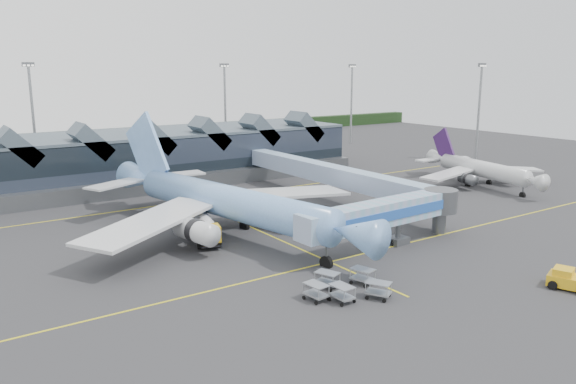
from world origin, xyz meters
TOP-DOWN VIEW (x-y plane):
  - ground at (0.00, 0.00)m, footprint 260.00×260.00m
  - taxi_stripes at (0.00, 10.00)m, footprint 120.00×60.00m
  - tree_line_far at (0.00, 110.00)m, footprint 260.00×4.00m
  - terminal at (-5.07, 47.35)m, footprint 90.00×22.25m
  - light_masts at (21.00, 62.80)m, footprint 132.40×42.56m
  - main_airliner at (-4.69, 8.31)m, footprint 40.91×47.69m
  - regional_jet at (49.30, 9.72)m, footprint 26.14×28.93m
  - jet_bridge at (10.05, -7.59)m, footprint 25.15×4.76m
  - fuel_truck at (-7.90, 7.26)m, footprint 4.75×9.65m
  - pushback_tug at (14.57, -27.33)m, footprint 3.88×4.89m
  - baggage_carts at (-4.47, -16.00)m, footprint 8.12×7.42m

SIDE VIEW (x-z plane):
  - ground at x=0.00m, z-range 0.00..0.00m
  - taxi_stripes at x=0.00m, z-range 0.00..0.01m
  - pushback_tug at x=14.57m, z-range -0.10..1.87m
  - baggage_carts at x=-4.47m, z-range 0.10..1.70m
  - fuel_truck at x=-7.90m, z-range 0.20..3.43m
  - tree_line_far at x=0.00m, z-range 0.00..4.00m
  - regional_jet at x=49.30m, z-range -1.82..8.15m
  - jet_bridge at x=10.05m, z-range 1.20..7.16m
  - main_airliner at x=-4.69m, z-range -3.17..12.22m
  - terminal at x=-5.07m, z-range -1.38..11.14m
  - light_masts at x=21.00m, z-range 1.26..23.71m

